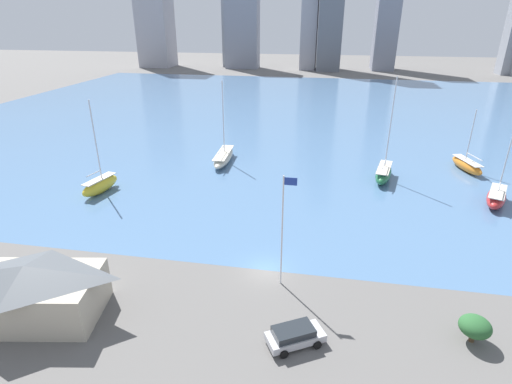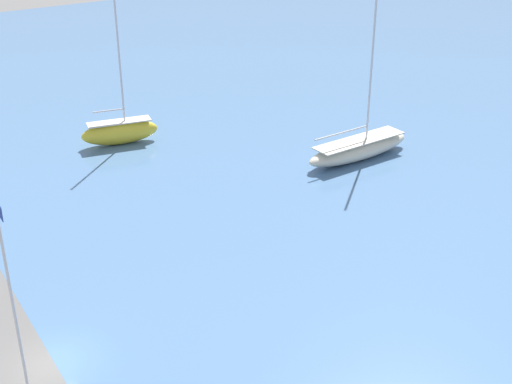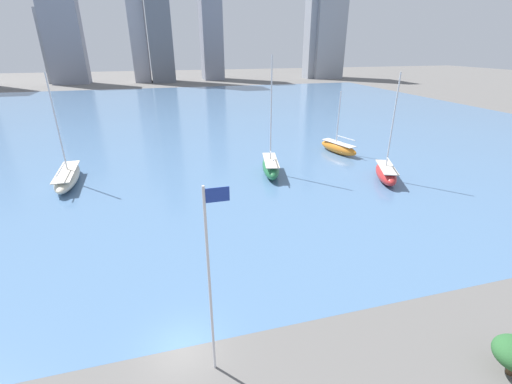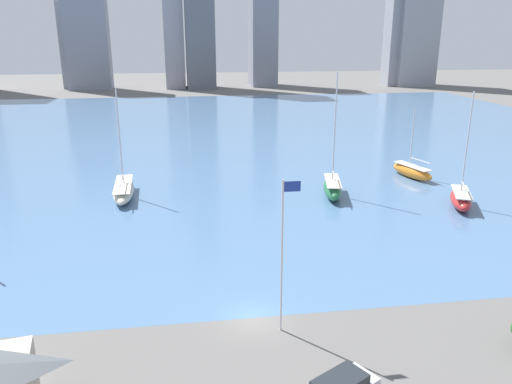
{
  "view_description": "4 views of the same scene",
  "coord_description": "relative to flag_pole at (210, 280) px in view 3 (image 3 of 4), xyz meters",
  "views": [
    {
      "loc": [
        5.05,
        -33.39,
        23.59
      ],
      "look_at": [
        -2.83,
        10.03,
        4.1
      ],
      "focal_mm": 28.0,
      "sensor_mm": 36.0,
      "label": 1
    },
    {
      "loc": [
        30.79,
        -6.98,
        24.59
      ],
      "look_at": [
        -4.94,
        15.74,
        3.86
      ],
      "focal_mm": 50.0,
      "sensor_mm": 36.0,
      "label": 2
    },
    {
      "loc": [
        0.3,
        -15.86,
        16.86
      ],
      "look_at": [
        7.48,
        10.33,
        5.13
      ],
      "focal_mm": 24.0,
      "sensor_mm": 36.0,
      "label": 3
    },
    {
      "loc": [
        -4.53,
        -32.09,
        20.07
      ],
      "look_at": [
        2.69,
        16.61,
        4.47
      ],
      "focal_mm": 35.0,
      "sensor_mm": 36.0,
      "label": 4
    }
  ],
  "objects": [
    {
      "name": "distant_city_skyline",
      "position": [
        -0.25,
        170.29,
        21.4
      ],
      "size": [
        185.58,
        22.85,
        70.05
      ],
      "color": "#9E9EA8",
      "rests_on": "ground_plane"
    },
    {
      "name": "harbor_water",
      "position": [
        -1.79,
        71.83,
        -6.06
      ],
      "size": [
        180.0,
        140.0,
        0.0
      ],
      "color": "#4C7099",
      "rests_on": "ground_plane"
    },
    {
      "name": "sailboat_orange",
      "position": [
        26.53,
        35.9,
        -5.06
      ],
      "size": [
        4.01,
        8.13,
        10.07
      ],
      "rotation": [
        0.0,
        0.0,
        0.29
      ],
      "color": "orange",
      "rests_on": "harbor_water"
    },
    {
      "name": "ground_plane",
      "position": [
        -1.79,
        1.83,
        -6.06
      ],
      "size": [
        500.0,
        500.0,
        0.0
      ],
      "primitive_type": "plane",
      "color": "#605E5B"
    },
    {
      "name": "sailboat_cream",
      "position": [
        -14.23,
        32.87,
        -5.1
      ],
      "size": [
        3.06,
        10.97,
        13.88
      ],
      "rotation": [
        0.0,
        0.0,
        0.05
      ],
      "color": "beige",
      "rests_on": "harbor_water"
    },
    {
      "name": "flag_pole",
      "position": [
        0.0,
        0.0,
        0.0
      ],
      "size": [
        1.24,
        0.14,
        11.15
      ],
      "color": "silver",
      "rests_on": "ground_plane"
    },
    {
      "name": "sailboat_green",
      "position": [
        12.5,
        29.22,
        -4.88
      ],
      "size": [
        3.97,
        8.67,
        15.73
      ],
      "rotation": [
        0.0,
        0.0,
        -0.22
      ],
      "color": "#236B3D",
      "rests_on": "harbor_water"
    },
    {
      "name": "sailboat_red",
      "position": [
        26.67,
        22.82,
        -4.98
      ],
      "size": [
        5.06,
        7.79,
        13.86
      ],
      "rotation": [
        0.0,
        0.0,
        -0.41
      ],
      "color": "#B72828",
      "rests_on": "harbor_water"
    }
  ]
}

